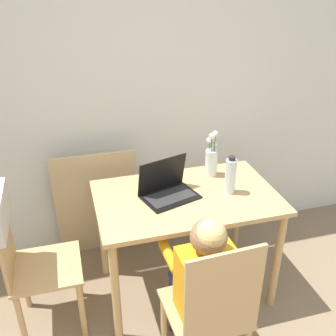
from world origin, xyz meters
TOP-DOWN VIEW (x-y plane):
  - wall_back at (0.00, 2.23)m, footprint 6.40×0.05m
  - dining_table at (0.28, 1.56)m, footprint 1.12×0.70m
  - chair_occupied at (0.20, 0.89)m, footprint 0.42×0.42m
  - chair_spare at (-0.72, 1.51)m, footprint 0.43×0.40m
  - person_seated at (0.19, 1.02)m, footprint 0.31×0.43m
  - laptop at (0.17, 1.60)m, footprint 0.38×0.32m
  - flower_vase at (0.53, 1.78)m, footprint 0.08×0.08m
  - water_bottle at (0.55, 1.53)m, footprint 0.07×0.07m
  - cardboard_panel at (-0.24, 2.10)m, footprint 0.59×0.14m

SIDE VIEW (x-z plane):
  - cardboard_panel at x=-0.24m, z-range 0.00..0.88m
  - chair_occupied at x=0.20m, z-range 0.01..0.96m
  - person_seated at x=0.19m, z-range 0.13..1.13m
  - chair_spare at x=-0.72m, z-range 0.16..1.12m
  - dining_table at x=0.28m, z-range 0.27..1.03m
  - laptop at x=0.17m, z-range 0.69..0.93m
  - water_bottle at x=0.55m, z-range 0.75..1.00m
  - flower_vase at x=0.53m, z-range 0.72..1.05m
  - wall_back at x=0.00m, z-range 0.00..2.50m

